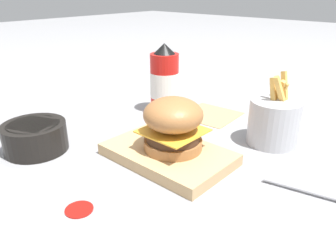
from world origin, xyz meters
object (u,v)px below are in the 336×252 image
fries_basket (274,121)px  side_bowl (35,136)px  burger (173,124)px  ketchup_bottle (164,82)px  serving_board (168,154)px

fries_basket → side_bowl: fries_basket is taller
burger → ketchup_bottle: ketchup_bottle is taller
serving_board → side_bowl: bearing=-146.5°
serving_board → ketchup_bottle: bearing=133.9°
burger → fries_basket: (0.12, 0.20, -0.03)m
ketchup_bottle → fries_basket: ketchup_bottle is taller
fries_basket → burger: bearing=-119.4°
side_bowl → burger: bearing=34.0°
burger → ketchup_bottle: size_ratio=0.62×
burger → side_bowl: burger is taller
ketchup_bottle → side_bowl: bearing=-97.0°
burger → side_bowl: 0.30m
serving_board → burger: burger is taller
serving_board → side_bowl: 0.28m
serving_board → ketchup_bottle: size_ratio=1.33×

